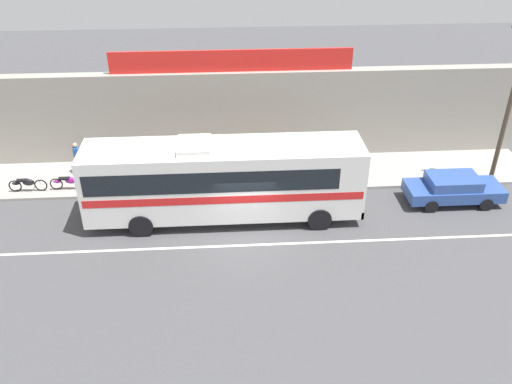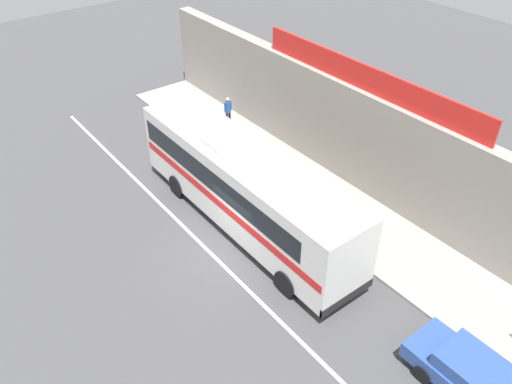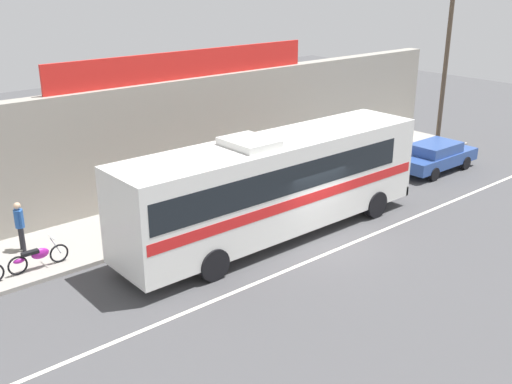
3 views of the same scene
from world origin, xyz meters
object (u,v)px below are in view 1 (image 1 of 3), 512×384
intercity_bus (222,178)px  motorcycle_orange (27,184)px  motorcycle_blue (139,179)px  pedestrian_far_left (77,156)px  utility_pole (511,100)px  parked_car (453,188)px  motorcycle_black (69,182)px

intercity_bus → motorcycle_orange: bearing=164.2°
motorcycle_orange → motorcycle_blue: same height
pedestrian_far_left → utility_pole: bearing=-5.6°
parked_car → motorcycle_orange: parked_car is taller
intercity_bus → motorcycle_blue: intercity_bus is taller
pedestrian_far_left → intercity_bus: bearing=-30.8°
motorcycle_black → motorcycle_blue: (3.38, -0.01, 0.00)m
motorcycle_black → utility_pole: bearing=-1.1°
motorcycle_orange → pedestrian_far_left: (2.10, 1.69, 0.57)m
intercity_bus → utility_pole: bearing=9.7°
intercity_bus → motorcycle_orange: (-9.41, 2.66, -1.50)m
parked_car → utility_pole: (2.67, 1.69, 3.64)m
utility_pole → parked_car: bearing=-147.7°
motorcycle_orange → motorcycle_blue: (5.36, 0.05, 0.00)m
parked_car → motorcycle_blue: 14.98m
motorcycle_black → pedestrian_far_left: size_ratio=1.13×
motorcycle_blue → motorcycle_orange: bearing=-179.5°
intercity_bus → motorcycle_orange: intercity_bus is taller
motorcycle_black → motorcycle_blue: 3.38m
parked_car → pedestrian_far_left: bearing=168.3°
motorcycle_orange → pedestrian_far_left: bearing=38.8°
motorcycle_orange → motorcycle_blue: 5.36m
intercity_bus → pedestrian_far_left: bearing=149.2°
utility_pole → pedestrian_far_left: (-20.76, 2.05, -3.25)m
motorcycle_blue → pedestrian_far_left: 3.69m
intercity_bus → utility_pole: utility_pole is taller
motorcycle_black → motorcycle_blue: same height
parked_car → pedestrian_far_left: size_ratio=2.62×
intercity_bus → parked_car: (10.78, 0.62, -1.33)m
intercity_bus → parked_car: intercity_bus is taller
parked_car → motorcycle_black: 18.33m
parked_car → utility_pole: bearing=32.3°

